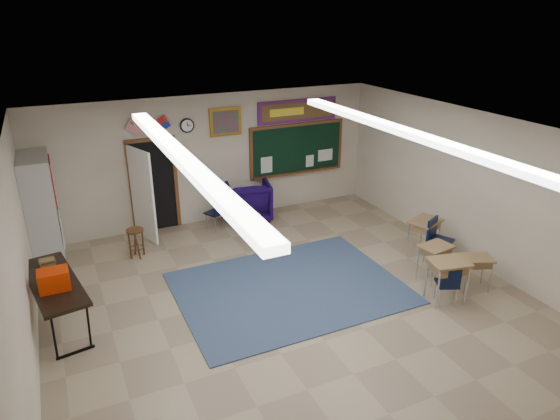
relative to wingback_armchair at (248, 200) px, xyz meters
name	(u,v)px	position (x,y,z in m)	size (l,w,h in m)	color
floor	(300,313)	(-0.73, -4.15, -0.48)	(9.00, 9.00, 0.00)	gray
back_wall	(212,159)	(-0.73, 0.35, 1.02)	(8.00, 0.04, 3.00)	beige
left_wall	(18,289)	(-4.73, -4.15, 1.02)	(0.04, 9.00, 3.00)	beige
right_wall	(489,195)	(3.27, -4.15, 1.02)	(0.04, 9.00, 3.00)	beige
ceiling	(303,139)	(-0.73, -4.15, 2.52)	(8.00, 9.00, 0.04)	white
area_rug	(289,288)	(-0.53, -3.35, -0.47)	(4.00, 3.00, 0.02)	#32405F
fluorescent_strips	(303,143)	(-0.73, -4.15, 2.46)	(3.86, 6.00, 0.10)	white
doorway	(151,188)	(-2.23, 0.20, 0.58)	(1.10, 0.89, 2.16)	black
chalkboard	(297,150)	(1.47, 0.31, 0.99)	(2.55, 0.14, 1.30)	brown
bulletin_board	(298,111)	(1.47, 0.32, 1.97)	(2.10, 0.05, 0.55)	#A60E1E
framed_art_print	(226,122)	(-0.38, 0.32, 1.87)	(0.75, 0.05, 0.65)	#9D711E
wall_clock	(187,125)	(-1.28, 0.32, 1.87)	(0.32, 0.05, 0.32)	black
wall_flags	(148,123)	(-2.13, 0.29, 2.00)	(1.16, 0.06, 0.70)	red
storage_cabinet	(42,210)	(-4.44, -0.30, 0.62)	(0.59, 1.25, 2.20)	#A8A8A3
wingback_armchair	(248,200)	(0.00, 0.00, 0.00)	(1.02, 1.05, 0.96)	#110535
student_chair_reading	(215,214)	(-0.92, -0.25, -0.09)	(0.39, 0.39, 0.77)	black
student_chair_desk_a	(447,284)	(1.71, -4.93, -0.11)	(0.37, 0.37, 0.73)	black
student_chair_desk_b	(440,242)	(2.63, -3.72, -0.02)	(0.46, 0.46, 0.91)	black
student_desk_front_left	(434,261)	(2.07, -4.20, -0.08)	(0.65, 0.52, 0.70)	olive
student_desk_front_right	(424,236)	(2.56, -3.31, -0.04)	(0.78, 0.68, 0.78)	olive
student_desk_back_left	(447,279)	(1.74, -4.88, -0.04)	(0.75, 0.62, 0.79)	olive
student_desk_back_right	(475,271)	(2.51, -4.78, -0.12)	(0.65, 0.57, 0.64)	olive
folding_table	(57,301)	(-4.38, -2.81, -0.03)	(0.99, 2.07, 1.13)	black
wooden_stool	(136,243)	(-2.81, -0.90, -0.16)	(0.35, 0.35, 0.62)	#533019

